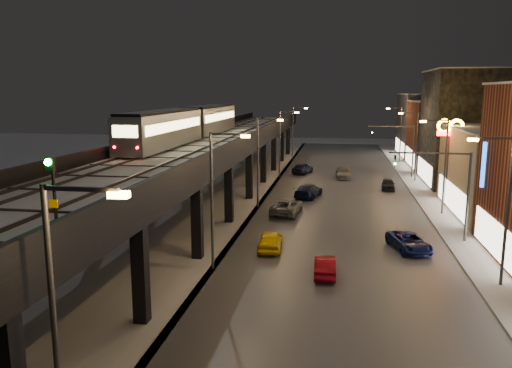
{
  "coord_description": "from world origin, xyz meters",
  "views": [
    {
      "loc": [
        7.29,
        -17.23,
        11.48
      ],
      "look_at": [
        1.45,
        17.26,
        5.0
      ],
      "focal_mm": 35.0,
      "sensor_mm": 36.0,
      "label": 1
    }
  ],
  "objects": [
    {
      "name": "streetlight_left_4",
      "position": [
        -0.43,
        67.0,
        5.24
      ],
      "size": [
        2.57,
        0.28,
        9.0
      ],
      "color": "#38383A",
      "rests_on": "ground"
    },
    {
      "name": "sidewalk_right",
      "position": [
        17.5,
        35.0,
        0.07
      ],
      "size": [
        4.0,
        120.0,
        0.14
      ],
      "primitive_type": "cube",
      "color": "#9FA1A8",
      "rests_on": "ground"
    },
    {
      "name": "car_mid_dark",
      "position": [
        4.0,
        36.62,
        0.75
      ],
      "size": [
        3.23,
        5.5,
        1.5
      ],
      "primitive_type": "imported",
      "rotation": [
        0.0,
        0.0,
        2.91
      ],
      "color": "black",
      "rests_on": "ground"
    },
    {
      "name": "streetlight_left_2",
      "position": [
        -0.43,
        31.0,
        5.24
      ],
      "size": [
        2.57,
        0.28,
        9.0
      ],
      "color": "#38383A",
      "rests_on": "ground"
    },
    {
      "name": "traffic_light_rig_a",
      "position": [
        15.84,
        22.0,
        4.5
      ],
      "size": [
        6.1,
        0.34,
        7.0
      ],
      "color": "#38383A",
      "rests_on": "ground"
    },
    {
      "name": "viaduct_parapet_streetside",
      "position": [
        -1.65,
        32.0,
        6.85
      ],
      "size": [
        0.3,
        100.0,
        1.1
      ],
      "primitive_type": "cube",
      "color": "black",
      "rests_on": "elevated_viaduct"
    },
    {
      "name": "road_surface",
      "position": [
        7.5,
        35.0,
        0.03
      ],
      "size": [
        17.0,
        120.0,
        0.06
      ],
      "primitive_type": "cube",
      "color": "#46474D",
      "rests_on": "ground"
    },
    {
      "name": "building_f",
      "position": [
        23.99,
        76.0,
        5.58
      ],
      "size": [
        12.2,
        16.2,
        11.16
      ],
      "color": "#363637",
      "rests_on": "ground"
    },
    {
      "name": "streetlight_left_3",
      "position": [
        -0.43,
        49.0,
        5.24
      ],
      "size": [
        2.57,
        0.28,
        9.0
      ],
      "color": "#38383A",
      "rests_on": "ground"
    },
    {
      "name": "streetlight_right_2",
      "position": [
        16.73,
        31.0,
        5.24
      ],
      "size": [
        2.56,
        0.28,
        9.0
      ],
      "color": "#38383A",
      "rests_on": "ground"
    },
    {
      "name": "viaduct_trackbed",
      "position": [
        -6.01,
        31.97,
        6.39
      ],
      "size": [
        8.4,
        100.0,
        0.32
      ],
      "color": "#B2B7C1",
      "rests_on": "elevated_viaduct"
    },
    {
      "name": "car_onc_red",
      "position": [
        13.08,
        42.76,
        0.63
      ],
      "size": [
        1.73,
        3.8,
        1.27
      ],
      "primitive_type": "imported",
      "rotation": [
        0.0,
        0.0,
        -0.06
      ],
      "color": "black",
      "rests_on": "ground"
    },
    {
      "name": "subway_train",
      "position": [
        -8.5,
        34.11,
        8.23
      ],
      "size": [
        2.72,
        32.97,
        3.24
      ],
      "color": "gray",
      "rests_on": "viaduct_trackbed"
    },
    {
      "name": "streetlight_right_4",
      "position": [
        16.73,
        67.0,
        5.24
      ],
      "size": [
        2.56,
        0.28,
        9.0
      ],
      "color": "#38383A",
      "rests_on": "ground"
    },
    {
      "name": "streetlight_right_1",
      "position": [
        16.73,
        13.0,
        5.24
      ],
      "size": [
        2.56,
        0.28,
        9.0
      ],
      "color": "#38383A",
      "rests_on": "ground"
    },
    {
      "name": "viaduct_parapet_far",
      "position": [
        -10.35,
        32.0,
        6.85
      ],
      "size": [
        0.3,
        100.0,
        1.1
      ],
      "primitive_type": "cube",
      "color": "black",
      "rests_on": "elevated_viaduct"
    },
    {
      "name": "car_onc_dark",
      "position": [
        12.47,
        19.1,
        0.65
      ],
      "size": [
        3.32,
        5.08,
        1.3
      ],
      "primitive_type": "imported",
      "rotation": [
        0.0,
        0.0,
        0.27
      ],
      "color": "#101951",
      "rests_on": "ground"
    },
    {
      "name": "sign_carwash",
      "position": [
        18.5,
        21.81,
        5.47
      ],
      "size": [
        1.51,
        0.35,
        7.81
      ],
      "color": "#38383A",
      "rests_on": "ground"
    },
    {
      "name": "streetlight_left_0",
      "position": [
        -0.43,
        -5.0,
        5.24
      ],
      "size": [
        2.57,
        0.28,
        9.0
      ],
      "color": "#38383A",
      "rests_on": "ground"
    },
    {
      "name": "traffic_light_rig_b",
      "position": [
        15.84,
        52.0,
        4.5
      ],
      "size": [
        6.1,
        0.34,
        7.0
      ],
      "color": "#38383A",
      "rests_on": "ground"
    },
    {
      "name": "car_mid_silver",
      "position": [
        2.45,
        28.71,
        0.74
      ],
      "size": [
        2.91,
        5.52,
        1.48
      ],
      "primitive_type": "imported",
      "rotation": [
        0.0,
        0.0,
        3.05
      ],
      "color": "#5B5C5C",
      "rests_on": "ground"
    },
    {
      "name": "sign_mcdonalds",
      "position": [
        18.0,
        34.72,
        7.04
      ],
      "size": [
        2.64,
        0.46,
        8.86
      ],
      "color": "#38383A",
      "rests_on": "ground"
    },
    {
      "name": "streetlight_left_1",
      "position": [
        -0.43,
        13.0,
        5.24
      ],
      "size": [
        2.57,
        0.28,
        9.0
      ],
      "color": "#38383A",
      "rests_on": "ground"
    },
    {
      "name": "car_far_white",
      "position": [
        2.13,
        52.72,
        0.77
      ],
      "size": [
        3.1,
        4.83,
        1.53
      ],
      "primitive_type": "imported",
      "rotation": [
        0.0,
        0.0,
        2.83
      ],
      "color": "black",
      "rests_on": "ground"
    },
    {
      "name": "building_d",
      "position": [
        23.99,
        48.0,
        7.08
      ],
      "size": [
        12.2,
        13.2,
        14.16
      ],
      "color": "black",
      "rests_on": "ground"
    },
    {
      "name": "streetlight_right_3",
      "position": [
        16.73,
        49.0,
        5.24
      ],
      "size": [
        2.56,
        0.28,
        9.0
      ],
      "color": "#38383A",
      "rests_on": "ground"
    },
    {
      "name": "elevated_viaduct",
      "position": [
        -6.0,
        31.84,
        5.62
      ],
      "size": [
        9.0,
        100.0,
        6.3
      ],
      "color": "black",
      "rests_on": "ground"
    },
    {
      "name": "building_e",
      "position": [
        23.99,
        62.0,
        5.08
      ],
      "size": [
        12.2,
        12.2,
        10.16
      ],
      "color": "brown",
      "rests_on": "ground"
    },
    {
      "name": "car_taxi",
      "position": [
        2.46,
        17.62,
        0.71
      ],
      "size": [
        1.92,
        4.27,
        1.42
      ],
      "primitive_type": "imported",
      "rotation": [
        0.0,
        0.0,
        3.2
      ],
      "color": "#DEB700",
      "rests_on": "ground"
    },
    {
      "name": "under_viaduct_pavement",
      "position": [
        -6.0,
        35.0,
        0.03
      ],
      "size": [
        11.0,
        120.0,
        0.06
      ],
      "primitive_type": "cube",
      "color": "#9FA1A8",
      "rests_on": "ground"
    },
    {
      "name": "car_near_white",
      "position": [
        6.57,
        13.06,
        0.62
      ],
      "size": [
        1.46,
        3.81,
        1.24
      ],
      "primitive_type": "imported",
      "rotation": [
        0.0,
        0.0,
        3.18
      ],
      "color": "#67040E",
      "rests_on": "ground"
    },
    {
      "name": "rail_signal",
      "position": [
        -2.1,
        -2.34,
        8.58
      ],
      "size": [
        0.32,
        0.41,
        2.76
      ],
      "color": "black",
      "rests_on": "viaduct_trackbed"
    },
    {
      "name": "car_onc_white",
      "position": [
        7.84,
        49.9,
        0.7
      ],
      "size": [
        2.15,
        4.89,
        1.4
      ],
      "primitive_type": "imported",
      "rotation": [
        0.0,
        0.0,
        0.04
      ],
      "color": "gray",
      "rests_on": "ground"
    }
  ]
}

